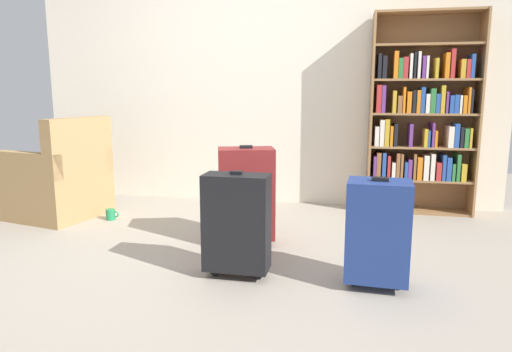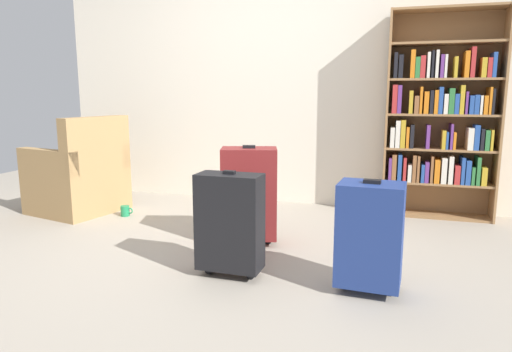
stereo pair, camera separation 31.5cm
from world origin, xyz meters
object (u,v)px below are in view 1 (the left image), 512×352
armchair (61,182)px  mug (111,214)px  suitcase_dark_red (246,194)px  suitcase_navy_blue (378,231)px  bookshelf (421,117)px  suitcase_black (237,223)px

armchair → mug: bearing=-2.8°
suitcase_dark_red → suitcase_navy_blue: (0.90, -0.62, -0.05)m
bookshelf → mug: size_ratio=15.16×
mug → suitcase_black: size_ratio=0.18×
bookshelf → suitcase_dark_red: 1.92m
bookshelf → armchair: bearing=-165.9°
armchair → suitcase_navy_blue: (2.70, -1.06, 0.02)m
suitcase_dark_red → suitcase_navy_blue: bearing=-34.6°
suitcase_black → suitcase_navy_blue: size_ratio=1.02×
armchair → suitcase_navy_blue: 2.91m
armchair → suitcase_black: bearing=-29.5°
bookshelf → mug: (-2.70, -0.82, -0.84)m
suitcase_dark_red → mug: bearing=162.4°
armchair → bookshelf: bearing=14.1°
armchair → suitcase_black: 2.16m
armchair → suitcase_dark_red: (1.81, -0.44, 0.07)m
mug → suitcase_black: (1.39, -1.04, 0.29)m
suitcase_black → armchair: bearing=150.5°
armchair → mug: armchair is taller
armchair → suitcase_navy_blue: size_ratio=1.39×
mug → suitcase_black: bearing=-36.8°
mug → bookshelf: bearing=16.9°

